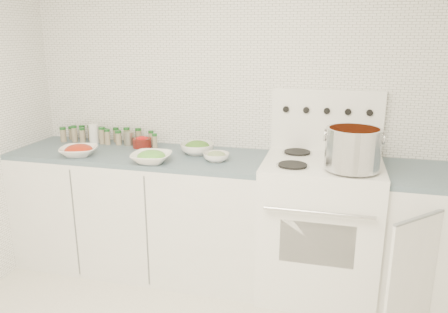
# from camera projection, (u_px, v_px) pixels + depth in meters

# --- Properties ---
(room_walls) EXTENTS (3.54, 3.04, 2.52)m
(room_walls) POSITION_uv_depth(u_px,v_px,m) (195.00, 80.00, 1.68)
(room_walls) COLOR white
(room_walls) RESTS_ON ground
(counter_left) EXTENTS (1.85, 0.62, 0.90)m
(counter_left) POSITION_uv_depth(u_px,v_px,m) (142.00, 210.00, 3.29)
(counter_left) COLOR white
(counter_left) RESTS_ON ground
(stove) EXTENTS (0.76, 0.70, 1.36)m
(stove) POSITION_uv_depth(u_px,v_px,m) (319.00, 222.00, 2.96)
(stove) COLOR white
(stove) RESTS_ON ground
(stock_pot) EXTENTS (0.35, 0.32, 0.25)m
(stock_pot) POSITION_uv_depth(u_px,v_px,m) (353.00, 147.00, 2.59)
(stock_pot) COLOR silver
(stock_pot) RESTS_ON stove
(bowl_tomato) EXTENTS (0.32, 0.32, 0.09)m
(bowl_tomato) POSITION_uv_depth(u_px,v_px,m) (79.00, 151.00, 3.07)
(bowl_tomato) COLOR white
(bowl_tomato) RESTS_ON counter_left
(bowl_snowpea) EXTENTS (0.28, 0.28, 0.09)m
(bowl_snowpea) POSITION_uv_depth(u_px,v_px,m) (151.00, 157.00, 2.91)
(bowl_snowpea) COLOR white
(bowl_snowpea) RESTS_ON counter_left
(bowl_broccoli) EXTENTS (0.32, 0.32, 0.10)m
(bowl_broccoli) POSITION_uv_depth(u_px,v_px,m) (197.00, 148.00, 3.12)
(bowl_broccoli) COLOR white
(bowl_broccoli) RESTS_ON counter_left
(bowl_zucchini) EXTENTS (0.22, 0.22, 0.07)m
(bowl_zucchini) POSITION_uv_depth(u_px,v_px,m) (216.00, 156.00, 2.95)
(bowl_zucchini) COLOR white
(bowl_zucchini) RESTS_ON counter_left
(bowl_pepper) EXTENTS (0.14, 0.14, 0.09)m
(bowl_pepper) POSITION_uv_depth(u_px,v_px,m) (142.00, 142.00, 3.30)
(bowl_pepper) COLOR #52130E
(bowl_pepper) RESTS_ON counter_left
(salt_canister) EXTENTS (0.09, 0.09, 0.15)m
(salt_canister) POSITION_uv_depth(u_px,v_px,m) (94.00, 134.00, 3.43)
(salt_canister) COLOR white
(salt_canister) RESTS_ON counter_left
(tin_can) EXTENTS (0.08, 0.08, 0.10)m
(tin_can) POSITION_uv_depth(u_px,v_px,m) (129.00, 138.00, 3.37)
(tin_can) COLOR gray
(tin_can) RESTS_ON counter_left
(spice_cluster) EXTENTS (0.83, 0.16, 0.13)m
(spice_cluster) POSITION_uv_depth(u_px,v_px,m) (103.00, 135.00, 3.44)
(spice_cluster) COLOR gray
(spice_cluster) RESTS_ON counter_left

